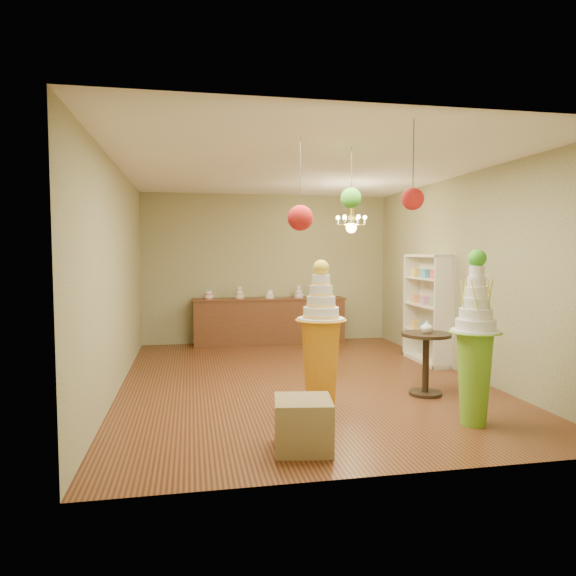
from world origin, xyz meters
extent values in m
plane|color=#572E18|center=(0.00, 0.00, 0.00)|extent=(6.50, 6.50, 0.00)
plane|color=white|center=(0.00, 0.00, 3.00)|extent=(6.50, 6.50, 0.00)
cube|color=#928F64|center=(0.00, 3.25, 1.50)|extent=(5.00, 0.04, 3.00)
cube|color=#928F64|center=(0.00, -3.25, 1.50)|extent=(5.00, 0.04, 3.00)
cube|color=#928F64|center=(-2.50, 0.00, 1.50)|extent=(0.04, 6.50, 3.00)
cube|color=#928F64|center=(2.50, 0.00, 1.50)|extent=(0.04, 6.50, 3.00)
cone|color=#68A724|center=(1.40, -2.24, 0.50)|extent=(0.48, 0.48, 0.99)
cylinder|color=silver|center=(1.40, -2.24, 1.01)|extent=(0.65, 0.65, 0.03)
cylinder|color=silver|center=(1.40, -2.24, 1.08)|extent=(0.53, 0.53, 0.11)
cylinder|color=silver|center=(1.40, -2.24, 1.19)|extent=(0.44, 0.44, 0.11)
cylinder|color=silver|center=(1.40, -2.24, 1.30)|extent=(0.36, 0.36, 0.11)
cylinder|color=silver|center=(1.40, -2.24, 1.41)|extent=(0.29, 0.29, 0.11)
cylinder|color=silver|center=(1.40, -2.24, 1.53)|extent=(0.24, 0.24, 0.11)
cylinder|color=silver|center=(1.40, -2.24, 1.64)|extent=(0.20, 0.20, 0.11)
sphere|color=green|center=(1.40, -2.24, 1.78)|extent=(0.19, 0.19, 0.19)
cone|color=orange|center=(-0.11, -1.61, 0.54)|extent=(0.54, 0.54, 1.08)
cylinder|color=silver|center=(-0.11, -1.61, 1.09)|extent=(0.65, 0.65, 0.03)
cylinder|color=silver|center=(-0.11, -1.61, 1.17)|extent=(0.49, 0.49, 0.12)
cylinder|color=silver|center=(-0.11, -1.61, 1.29)|extent=(0.39, 0.39, 0.12)
cylinder|color=silver|center=(-0.11, -1.61, 1.41)|extent=(0.31, 0.31, 0.12)
cylinder|color=silver|center=(-0.11, -1.61, 1.53)|extent=(0.25, 0.25, 0.12)
sphere|color=gold|center=(-0.11, -1.61, 1.67)|extent=(0.18, 0.18, 0.18)
cube|color=olive|center=(-0.53, -2.57, 0.24)|extent=(0.60, 0.60, 0.48)
cube|color=#552E1B|center=(0.00, 2.97, 0.45)|extent=(3.00, 0.50, 0.90)
cube|color=#552E1B|center=(0.00, 2.97, 0.91)|extent=(3.04, 0.54, 0.03)
cylinder|color=silver|center=(-1.20, 2.97, 1.00)|extent=(0.18, 0.18, 0.16)
cylinder|color=silver|center=(-0.60, 2.97, 1.04)|extent=(0.18, 0.18, 0.24)
cylinder|color=silver|center=(0.00, 2.97, 1.00)|extent=(0.18, 0.18, 0.16)
cylinder|color=silver|center=(0.60, 2.97, 1.04)|extent=(0.18, 0.18, 0.24)
cylinder|color=silver|center=(1.20, 2.97, 1.00)|extent=(0.18, 0.18, 0.16)
cube|color=beige|center=(2.48, 0.80, 0.90)|extent=(0.04, 1.20, 1.80)
cube|color=beige|center=(2.32, 0.80, 0.50)|extent=(0.30, 1.14, 0.03)
cube|color=beige|center=(2.32, 0.80, 0.95)|extent=(0.30, 1.14, 0.03)
cube|color=beige|center=(2.32, 0.80, 1.40)|extent=(0.30, 1.14, 0.03)
cylinder|color=black|center=(1.42, -1.07, 0.02)|extent=(0.55, 0.55, 0.04)
cylinder|color=black|center=(1.42, -1.07, 0.39)|extent=(0.11, 0.11, 0.78)
cylinder|color=black|center=(1.42, -1.07, 0.78)|extent=(0.82, 0.82, 0.04)
imported|color=beige|center=(1.42, -1.07, 0.89)|extent=(0.19, 0.19, 0.16)
cylinder|color=#3C382B|center=(-0.44, -1.99, 2.59)|extent=(0.01, 0.01, 0.81)
sphere|color=red|center=(-0.44, -1.99, 2.19)|extent=(0.26, 0.26, 0.26)
cylinder|color=#3C382B|center=(0.22, -1.61, 2.72)|extent=(0.01, 0.01, 0.56)
sphere|color=green|center=(0.22, -1.61, 2.44)|extent=(0.23, 0.23, 0.23)
cylinder|color=#3C382B|center=(0.40, -2.85, 2.65)|extent=(0.01, 0.01, 0.69)
sphere|color=red|center=(0.40, -2.85, 2.31)|extent=(0.20, 0.20, 0.20)
cylinder|color=gold|center=(1.13, 1.20, 2.75)|extent=(0.02, 0.02, 0.50)
cylinder|color=gold|center=(1.13, 1.20, 2.45)|extent=(0.10, 0.10, 0.30)
sphere|color=#F4DF86|center=(1.13, 1.20, 2.25)|extent=(0.18, 0.18, 0.18)
camera|label=1|loc=(-1.54, -7.13, 1.84)|focal=32.00mm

